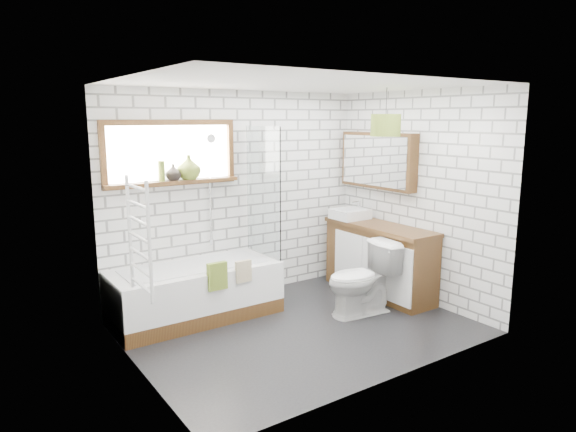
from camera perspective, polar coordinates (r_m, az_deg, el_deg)
floor at (r=5.53m, az=1.42°, el=-12.40°), size 3.40×2.60×0.01m
ceiling at (r=5.10m, az=1.55°, el=14.52°), size 3.40×2.60×0.01m
wall_back at (r=6.26m, az=-5.52°, el=2.26°), size 3.40×0.01×2.50m
wall_front at (r=4.20m, az=11.95°, el=-2.14°), size 3.40×0.01×2.50m
wall_left at (r=4.41m, az=-16.80°, el=-1.75°), size 0.01×2.60×2.50m
wall_right at (r=6.30m, az=14.17°, el=2.04°), size 0.01×2.60×2.50m
window at (r=5.80m, az=-12.83°, el=6.84°), size 1.52×0.16×0.68m
towel_radiator at (r=4.44m, az=-16.21°, el=-2.32°), size 0.06×0.52×1.00m
mirror_cabinet at (r=6.61m, az=9.94°, el=6.09°), size 0.16×1.20×0.70m
shower_riser at (r=6.02m, az=-8.67°, el=2.82°), size 0.02×0.02×1.30m
bathtub at (r=5.79m, az=-10.25°, el=-8.32°), size 1.81×0.80×0.59m
shower_screen at (r=5.95m, az=-2.77°, el=2.70°), size 0.02×0.72×1.50m
towel_green at (r=5.39m, az=-7.88°, el=-6.64°), size 0.21×0.06×0.29m
towel_beige at (r=5.53m, az=-4.98°, el=-6.13°), size 0.18×0.05×0.24m
vanity at (r=6.52m, az=10.11°, el=-4.76°), size 0.50×1.55×0.89m
basin at (r=6.72m, az=6.91°, el=0.24°), size 0.43×0.38×0.13m
tap at (r=6.81m, az=7.94°, el=0.99°), size 0.04×0.04×0.17m
toilet at (r=5.82m, az=8.19°, el=-6.96°), size 0.54×0.85×0.82m
vase_olive at (r=5.86m, az=-10.95°, el=5.15°), size 0.26×0.26×0.27m
vase_dark at (r=5.79m, az=-12.61°, el=4.56°), size 0.21×0.21×0.18m
bottle at (r=5.74m, az=-13.86°, el=4.66°), size 0.08×0.08×0.22m
pendant at (r=5.76m, az=10.80°, el=9.88°), size 0.32×0.32×0.24m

